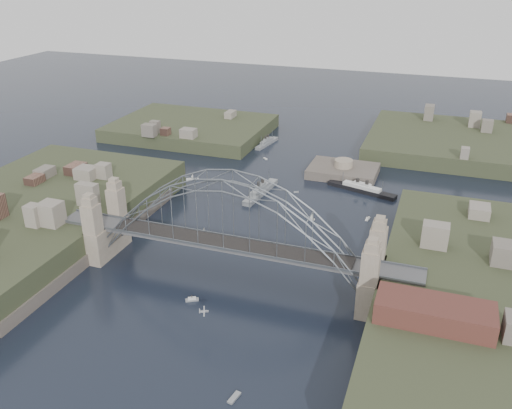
% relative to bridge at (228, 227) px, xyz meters
% --- Properties ---
extents(ground, '(500.00, 500.00, 0.00)m').
position_rel_bridge_xyz_m(ground, '(0.00, 0.00, -12.32)').
color(ground, black).
rests_on(ground, ground).
extents(bridge, '(84.00, 13.80, 24.60)m').
position_rel_bridge_xyz_m(bridge, '(0.00, 0.00, 0.00)').
color(bridge, '#525255').
rests_on(bridge, ground).
extents(shore_west, '(50.50, 90.00, 12.00)m').
position_rel_bridge_xyz_m(shore_west, '(-57.32, 0.00, -10.35)').
color(shore_west, '#343B22').
rests_on(shore_west, ground).
extents(shore_east, '(50.50, 90.00, 12.00)m').
position_rel_bridge_xyz_m(shore_east, '(57.32, 0.00, -10.35)').
color(shore_east, '#343B22').
rests_on(shore_east, ground).
extents(headland_nw, '(60.00, 45.00, 9.00)m').
position_rel_bridge_xyz_m(headland_nw, '(-55.00, 95.00, -11.82)').
color(headland_nw, '#343B22').
rests_on(headland_nw, ground).
extents(headland_ne, '(70.00, 55.00, 9.50)m').
position_rel_bridge_xyz_m(headland_ne, '(50.00, 110.00, -11.57)').
color(headland_ne, '#343B22').
rests_on(headland_ne, ground).
extents(fort_island, '(22.00, 16.00, 9.40)m').
position_rel_bridge_xyz_m(fort_island, '(12.00, 70.00, -12.66)').
color(fort_island, '#534A42').
rests_on(fort_island, ground).
extents(wharf_shed, '(20.00, 8.00, 4.00)m').
position_rel_bridge_xyz_m(wharf_shed, '(44.00, -14.00, -2.32)').
color(wharf_shed, '#592D26').
rests_on(wharf_shed, shore_east).
extents(finger_pier, '(4.00, 22.00, 1.40)m').
position_rel_bridge_xyz_m(finger_pier, '(39.00, -28.00, -11.62)').
color(finger_pier, '#525255').
rests_on(finger_pier, ground).
extents(naval_cruiser_near, '(4.63, 20.34, 6.05)m').
position_rel_bridge_xyz_m(naval_cruiser_near, '(-8.51, 46.35, -11.38)').
color(naval_cruiser_near, gray).
rests_on(naval_cruiser_near, ground).
extents(naval_cruiser_far, '(4.46, 15.32, 5.12)m').
position_rel_bridge_xyz_m(naval_cruiser_far, '(-21.71, 91.73, -11.53)').
color(naval_cruiser_far, gray).
rests_on(naval_cruiser_far, ground).
extents(ocean_liner, '(21.94, 9.19, 5.40)m').
position_rel_bridge_xyz_m(ocean_liner, '(20.09, 58.38, -11.49)').
color(ocean_liner, black).
rests_on(ocean_liner, ground).
extents(aeroplane, '(1.88, 3.17, 0.49)m').
position_rel_bridge_xyz_m(aeroplane, '(3.18, -20.87, -7.16)').
color(aeroplane, '#A1A3A8').
extents(small_boat_a, '(3.00, 1.74, 2.38)m').
position_rel_bridge_xyz_m(small_boat_a, '(-13.81, 16.35, -11.54)').
color(small_boat_a, silver).
rests_on(small_boat_a, ground).
extents(small_boat_b, '(1.69, 1.10, 2.38)m').
position_rel_bridge_xyz_m(small_boat_b, '(10.46, 34.22, -11.31)').
color(small_boat_b, silver).
rests_on(small_boat_b, ground).
extents(small_boat_c, '(2.88, 2.21, 1.43)m').
position_rel_bridge_xyz_m(small_boat_c, '(-3.76, -11.68, -12.04)').
color(small_boat_c, silver).
rests_on(small_boat_c, ground).
extents(small_boat_d, '(1.17, 2.31, 1.43)m').
position_rel_bridge_xyz_m(small_boat_d, '(24.97, 39.40, -12.04)').
color(small_boat_d, silver).
rests_on(small_boat_d, ground).
extents(small_boat_e, '(4.15, 2.79, 2.38)m').
position_rel_bridge_xyz_m(small_boat_e, '(-33.07, 49.84, -11.71)').
color(small_boat_e, silver).
rests_on(small_boat_e, ground).
extents(small_boat_f, '(1.52, 0.97, 0.45)m').
position_rel_bridge_xyz_m(small_boat_f, '(1.42, 50.92, -12.17)').
color(small_boat_f, silver).
rests_on(small_boat_f, ground).
extents(small_boat_g, '(1.48, 3.02, 0.45)m').
position_rel_bridge_xyz_m(small_boat_g, '(14.83, -34.64, -12.17)').
color(small_boat_g, silver).
rests_on(small_boat_g, ground).
extents(small_boat_h, '(1.91, 1.72, 0.45)m').
position_rel_bridge_xyz_m(small_boat_h, '(-17.13, 76.29, -12.17)').
color(small_boat_h, silver).
rests_on(small_boat_h, ground).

